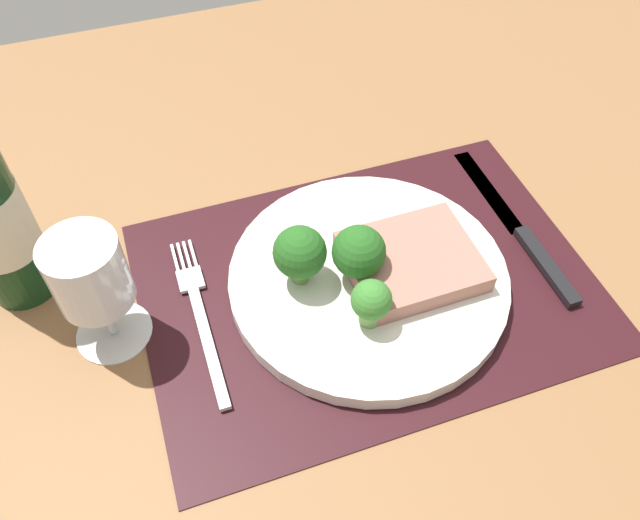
{
  "coord_description": "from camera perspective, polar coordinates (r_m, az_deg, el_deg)",
  "views": [
    {
      "loc": [
        -16.47,
        -33.66,
        48.94
      ],
      "look_at": [
        -3.8,
        2.99,
        1.9
      ],
      "focal_mm": 35.86,
      "sensor_mm": 36.0,
      "label": 1
    }
  ],
  "objects": [
    {
      "name": "broccoli_back_left",
      "position": [
        0.57,
        -1.82,
        0.63
      ],
      "size": [
        4.88,
        4.88,
        6.22
      ],
      "color": "#5B8942",
      "rests_on": "plate"
    },
    {
      "name": "broccoli_front_edge",
      "position": [
        0.55,
        4.59,
        -3.7
      ],
      "size": [
        3.6,
        3.6,
        4.85
      ],
      "color": "#6B994C",
      "rests_on": "plate"
    },
    {
      "name": "wine_glass",
      "position": [
        0.55,
        -19.76,
        -1.69
      ],
      "size": [
        6.81,
        6.81,
        12.08
      ],
      "color": "silver",
      "rests_on": "ground_plane"
    },
    {
      "name": "knife",
      "position": [
        0.68,
        17.64,
        2.25
      ],
      "size": [
        1.8,
        23.0,
        0.8
      ],
      "rotation": [
        0.0,
        0.0,
        -0.04
      ],
      "color": "black",
      "rests_on": "placemat"
    },
    {
      "name": "placemat",
      "position": [
        0.62,
        4.26,
        -2.17
      ],
      "size": [
        42.6,
        30.45,
        0.3
      ],
      "primitive_type": "cube",
      "color": "black",
      "rests_on": "ground_plane"
    },
    {
      "name": "broccoli_near_steak",
      "position": [
        0.57,
        3.33,
        1.01
      ],
      "size": [
        4.91,
        4.91,
        5.99
      ],
      "color": "#6B994C",
      "rests_on": "plate"
    },
    {
      "name": "ground_plane",
      "position": [
        0.63,
        4.18,
        -3.09
      ],
      "size": [
        140.0,
        110.0,
        3.0
      ],
      "primitive_type": "cube",
      "color": "brown"
    },
    {
      "name": "fork",
      "position": [
        0.6,
        -10.64,
        -4.87
      ],
      "size": [
        2.4,
        19.2,
        0.5
      ],
      "rotation": [
        0.0,
        0.0,
        -0.06
      ],
      "color": "silver",
      "rests_on": "placemat"
    },
    {
      "name": "plate",
      "position": [
        0.61,
        4.31,
        -1.63
      ],
      "size": [
        26.39,
        26.39,
        1.6
      ],
      "primitive_type": "cylinder",
      "color": "silver",
      "rests_on": "placemat"
    },
    {
      "name": "steak",
      "position": [
        0.6,
        8.16,
        -0.12
      ],
      "size": [
        12.01,
        10.27,
        2.01
      ],
      "primitive_type": "cube",
      "rotation": [
        0.0,
        0.0,
        0.01
      ],
      "color": "#9E6B5B",
      "rests_on": "plate"
    }
  ]
}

